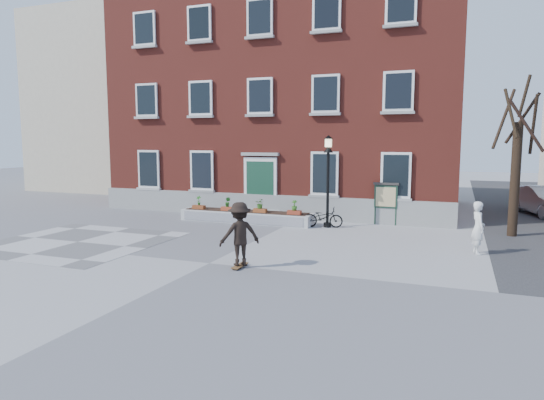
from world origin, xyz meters
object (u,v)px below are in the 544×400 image
at_px(bicycle, 323,217).
at_px(notice_board, 386,196).
at_px(bystander, 478,228).
at_px(parked_car, 544,201).
at_px(lamp_post, 328,168).
at_px(skateboarder, 240,234).

height_order(bicycle, notice_board, notice_board).
xyz_separation_m(bicycle, bystander, (6.01, -2.94, 0.43)).
relative_size(bicycle, notice_board, 0.89).
xyz_separation_m(bicycle, notice_board, (2.40, 1.57, 0.83)).
relative_size(parked_car, lamp_post, 1.12).
bearing_deg(bystander, notice_board, 21.23).
relative_size(bystander, lamp_post, 0.44).
bearing_deg(bicycle, parked_car, -62.72).
relative_size(lamp_post, skateboarder, 2.03).
xyz_separation_m(bystander, lamp_post, (-5.84, 3.03, 1.67)).
relative_size(parked_car, notice_board, 2.36).
bearing_deg(lamp_post, parked_car, 37.66).
bearing_deg(bystander, skateboarder, 106.37).
xyz_separation_m(notice_board, skateboarder, (-2.95, -8.89, -0.26)).
height_order(lamp_post, skateboarder, lamp_post).
bearing_deg(bystander, parked_car, -35.73).
relative_size(bicycle, bystander, 0.96).
distance_m(lamp_post, notice_board, 2.98).
relative_size(parked_car, skateboarder, 2.28).
relative_size(notice_board, skateboarder, 0.97).
height_order(bystander, skateboarder, skateboarder).
height_order(lamp_post, notice_board, lamp_post).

